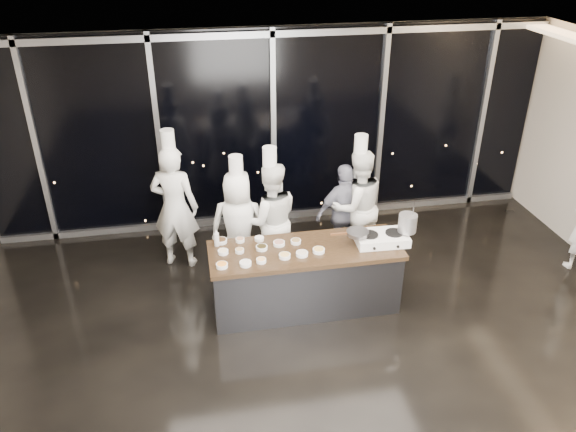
% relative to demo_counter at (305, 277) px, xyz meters
% --- Properties ---
extents(ground, '(9.00, 9.00, 0.00)m').
position_rel_demo_counter_xyz_m(ground, '(0.00, -0.90, -0.45)').
color(ground, black).
rests_on(ground, ground).
extents(room_shell, '(9.02, 7.02, 3.21)m').
position_rel_demo_counter_xyz_m(room_shell, '(0.18, -0.90, 1.79)').
color(room_shell, beige).
rests_on(room_shell, ground).
extents(window_wall, '(8.90, 0.11, 3.20)m').
position_rel_demo_counter_xyz_m(window_wall, '(0.00, 2.53, 1.14)').
color(window_wall, black).
rests_on(window_wall, ground).
extents(demo_counter, '(2.46, 0.86, 0.90)m').
position_rel_demo_counter_xyz_m(demo_counter, '(0.00, 0.00, 0.00)').
color(demo_counter, '#39393E').
rests_on(demo_counter, ground).
extents(stove, '(0.68, 0.45, 0.14)m').
position_rel_demo_counter_xyz_m(stove, '(1.00, -0.03, 0.51)').
color(stove, white).
rests_on(stove, demo_counter).
extents(frying_pan, '(0.51, 0.30, 0.05)m').
position_rel_demo_counter_xyz_m(frying_pan, '(0.67, -0.01, 0.61)').
color(frying_pan, slate).
rests_on(frying_pan, stove).
extents(stock_pot, '(0.25, 0.25, 0.24)m').
position_rel_demo_counter_xyz_m(stock_pot, '(1.33, -0.04, 0.71)').
color(stock_pot, '#ADADAF').
rests_on(stock_pot, stove).
extents(prep_bowls, '(1.38, 0.74, 0.05)m').
position_rel_demo_counter_xyz_m(prep_bowls, '(-0.54, 0.02, 0.47)').
color(prep_bowls, white).
rests_on(prep_bowls, demo_counter).
extents(squeeze_bottle, '(0.07, 0.07, 0.24)m').
position_rel_demo_counter_xyz_m(squeeze_bottle, '(-1.10, 0.27, 0.56)').
color(squeeze_bottle, silver).
rests_on(squeeze_bottle, demo_counter).
extents(chef_far_left, '(0.79, 0.64, 2.11)m').
position_rel_demo_counter_xyz_m(chef_far_left, '(-1.62, 1.38, 0.50)').
color(chef_far_left, white).
rests_on(chef_far_left, ground).
extents(chef_left, '(0.87, 0.64, 1.86)m').
position_rel_demo_counter_xyz_m(chef_left, '(-0.76, 0.90, 0.38)').
color(chef_left, white).
rests_on(chef_left, ground).
extents(chef_center, '(0.85, 0.66, 1.95)m').
position_rel_demo_counter_xyz_m(chef_center, '(-0.31, 0.89, 0.42)').
color(chef_center, white).
rests_on(chef_center, ground).
extents(guest, '(0.95, 0.52, 1.53)m').
position_rel_demo_counter_xyz_m(guest, '(0.83, 1.09, 0.31)').
color(guest, '#121633').
rests_on(guest, ground).
extents(chef_right, '(0.95, 0.80, 1.98)m').
position_rel_demo_counter_xyz_m(chef_right, '(1.00, 1.05, 0.43)').
color(chef_right, white).
rests_on(chef_right, ground).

